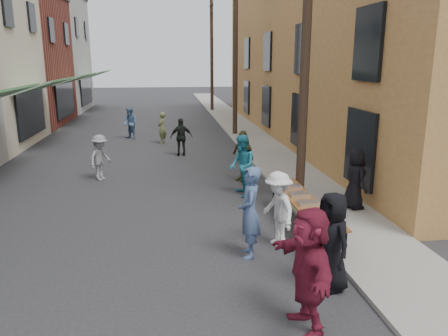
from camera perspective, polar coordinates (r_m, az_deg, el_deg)
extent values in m
plane|color=#28282B|center=(9.61, -10.26, -11.35)|extent=(120.00, 120.00, 0.00)
cube|color=gray|center=(24.44, 3.06, 4.45)|extent=(2.20, 60.00, 0.10)
cube|color=gray|center=(39.14, -23.88, 13.42)|extent=(8.00, 8.00, 9.00)
cube|color=#A06C39|center=(25.05, 18.04, 15.41)|extent=(10.00, 28.00, 10.00)
cylinder|color=#2D2116|center=(12.29, 10.66, 15.71)|extent=(0.26, 0.26, 9.00)
cylinder|color=#2D2116|center=(23.99, 1.50, 14.96)|extent=(0.26, 0.26, 9.00)
cylinder|color=#2D2116|center=(35.89, -1.61, 14.62)|extent=(0.26, 0.26, 9.00)
cube|color=brown|center=(10.80, 10.44, -4.32)|extent=(0.70, 4.00, 0.04)
cylinder|color=black|center=(9.19, 12.20, -10.25)|extent=(0.04, 0.04, 0.71)
cylinder|color=black|center=(9.39, 15.59, -9.92)|extent=(0.04, 0.04, 0.71)
cylinder|color=black|center=(12.55, 6.48, -3.37)|extent=(0.04, 0.04, 0.71)
cylinder|color=black|center=(12.70, 9.03, -3.24)|extent=(0.04, 0.04, 0.71)
cube|color=maroon|center=(9.32, 13.56, -7.08)|extent=(0.50, 0.33, 0.08)
cube|color=#B2B2B7|center=(9.89, 12.22, -5.77)|extent=(0.50, 0.33, 0.08)
cube|color=tan|center=(10.51, 10.95, -4.51)|extent=(0.50, 0.33, 0.08)
cube|color=#B2B2B7|center=(11.14, 9.82, -3.39)|extent=(0.50, 0.33, 0.08)
cube|color=tan|center=(11.78, 8.82, -2.39)|extent=(0.50, 0.33, 0.08)
cylinder|color=#A57F26|center=(8.98, 12.92, -7.86)|extent=(0.07, 0.07, 0.08)
cylinder|color=#A57F26|center=(9.07, 12.70, -7.63)|extent=(0.07, 0.07, 0.08)
cylinder|color=#A57F26|center=(9.16, 12.49, -7.40)|extent=(0.07, 0.07, 0.08)
cylinder|color=tan|center=(9.17, 15.30, -7.41)|extent=(0.08, 0.08, 0.12)
imported|color=black|center=(8.14, 13.86, -9.31)|extent=(0.81, 1.02, 1.83)
imported|color=#465D88|center=(9.15, 3.38, -5.82)|extent=(0.57, 0.78, 1.96)
imported|color=teal|center=(13.27, 2.36, 0.30)|extent=(0.79, 0.97, 1.89)
imported|color=white|center=(9.82, 7.06, -5.32)|extent=(0.91, 1.23, 1.70)
imported|color=brown|center=(14.94, 2.47, 1.60)|extent=(0.88, 1.11, 1.76)
imported|color=maroon|center=(6.90, 10.96, -12.87)|extent=(0.75, 1.88, 1.98)
imported|color=black|center=(12.38, 16.77, -1.34)|extent=(0.64, 0.88, 1.67)
imported|color=gray|center=(15.67, -15.88, 1.33)|extent=(1.01, 1.18, 1.58)
imported|color=black|center=(19.03, -5.59, 4.04)|extent=(0.99, 0.49, 1.64)
imported|color=#616C3E|center=(21.99, -8.11, 5.20)|extent=(0.56, 0.67, 1.56)
imported|color=#4D6E96|center=(23.57, -12.15, 5.72)|extent=(1.01, 1.01, 1.65)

